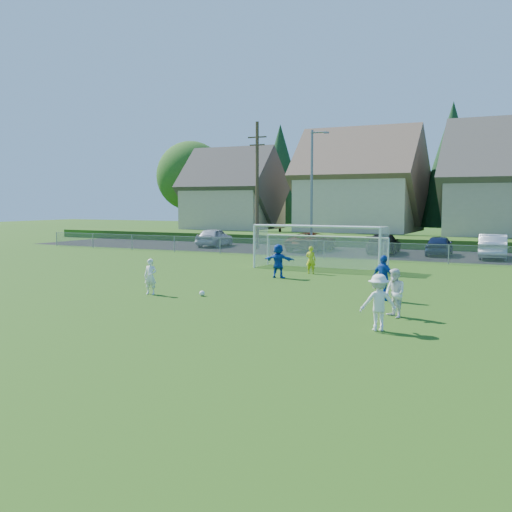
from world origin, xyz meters
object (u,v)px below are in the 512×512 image
object	(u,v)px
player_white_c	(379,302)
player_blue_a	(384,278)
player_white_a	(150,277)
car_d	(384,244)
player_blue_b	(278,261)
car_e	(439,245)
soccer_ball	(202,293)
player_white_b	(395,293)
goalkeeper	(311,260)
car_a	(214,237)
soccer_goal	(321,240)
car_f	(493,246)
car_c	(312,242)

from	to	relation	value
player_white_c	player_blue_a	xyz separation A→B (m)	(-1.28, 5.40, 0.03)
player_white_a	car_d	distance (m)	23.58
player_blue_a	player_blue_b	bearing A→B (deg)	-8.97
player_white_a	car_e	distance (m)	24.58
soccer_ball	car_d	xyz separation A→B (m)	(1.39, 22.74, 0.61)
player_white_a	player_white_b	world-z (taller)	player_white_b
car_e	goalkeeper	bearing A→B (deg)	68.57
player_white_a	car_a	bearing A→B (deg)	104.23
goalkeeper	soccer_goal	xyz separation A→B (m)	(-0.31, 2.25, 0.90)
player_white_a	soccer_goal	xyz separation A→B (m)	(2.97, 11.76, 0.89)
car_f	player_white_b	bearing A→B (deg)	82.79
player_white_c	car_e	bearing A→B (deg)	-109.66
player_blue_b	car_a	bearing A→B (deg)	-53.85
car_c	player_white_b	bearing A→B (deg)	121.84
car_c	player_blue_a	bearing A→B (deg)	122.81
player_white_a	soccer_goal	world-z (taller)	soccer_goal
player_white_c	car_d	distance (m)	26.72
player_white_c	player_blue_b	xyz separation A→B (m)	(-7.72, 9.75, 0.01)
player_white_c	player_blue_b	world-z (taller)	player_blue_b
soccer_goal	player_blue_a	bearing A→B (deg)	-56.35
car_f	player_white_c	bearing A→B (deg)	83.14
soccer_ball	player_white_a	bearing A→B (deg)	-164.72
goalkeeper	car_a	distance (m)	19.94
car_c	goalkeeper	bearing A→B (deg)	115.71
player_white_a	player_blue_a	world-z (taller)	player_blue_a
player_white_a	car_f	distance (m)	25.29
player_blue_b	car_e	size ratio (longest dim) A/B	0.41
player_white_a	player_blue_a	bearing A→B (deg)	6.94
player_white_b	car_f	size ratio (longest dim) A/B	0.33
soccer_ball	car_e	size ratio (longest dim) A/B	0.05
player_white_c	car_c	world-z (taller)	player_white_c
car_f	soccer_ball	bearing A→B (deg)	63.16
player_blue_b	car_e	bearing A→B (deg)	-110.26
soccer_ball	car_a	bearing A→B (deg)	119.68
player_white_b	goalkeeper	size ratio (longest dim) A/B	1.12
car_c	car_d	distance (m)	5.48
car_c	soccer_goal	world-z (taller)	soccer_goal
car_c	car_f	bearing A→B (deg)	-176.43
soccer_goal	player_white_c	bearing A→B (deg)	-63.25
car_e	soccer_goal	bearing A→B (deg)	64.27
player_white_a	goalkeeper	world-z (taller)	player_white_a
player_white_b	car_f	xyz separation A→B (m)	(0.88, 23.11, 0.01)
soccer_goal	car_f	bearing A→B (deg)	53.86
player_blue_b	goalkeeper	world-z (taller)	player_blue_b
player_white_b	car_f	world-z (taller)	car_f
soccer_ball	car_e	xyz separation A→B (m)	(5.31, 22.85, 0.60)
player_blue_a	car_e	size ratio (longest dim) A/B	0.42
player_white_a	car_e	world-z (taller)	player_white_a
car_c	car_e	size ratio (longest dim) A/B	1.23
player_white_c	soccer_goal	bearing A→B (deg)	-88.98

